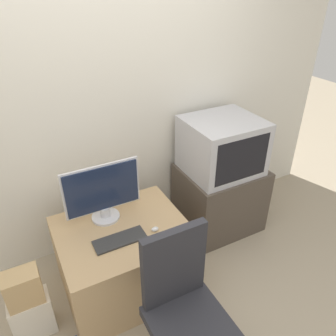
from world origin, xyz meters
TOP-DOWN VIEW (x-y plane):
  - wall_back at (0.00, 1.32)m, footprint 4.40×0.05m
  - desk at (-0.17, 0.70)m, footprint 0.91×0.76m
  - side_stand at (0.88, 0.97)m, footprint 0.71×0.60m
  - main_monitor at (-0.23, 0.87)m, footprint 0.55×0.20m
  - keyboard at (-0.22, 0.59)m, footprint 0.35×0.14m
  - mouse at (0.03, 0.57)m, footprint 0.05×0.04m
  - crt_tv at (0.86, 0.97)m, footprint 0.61×0.55m
  - office_chair at (-0.08, -0.02)m, footprint 0.51×0.51m
  - cardboard_box_lower at (-0.87, 0.61)m, footprint 0.26×0.16m
  - cardboard_box_upper at (-0.87, 0.61)m, footprint 0.22×0.15m

SIDE VIEW (x-z plane):
  - cardboard_box_lower at x=-0.87m, z-range 0.00..0.32m
  - desk at x=-0.17m, z-range 0.00..0.56m
  - side_stand at x=0.88m, z-range 0.00..0.62m
  - office_chair at x=-0.08m, z-range -0.07..0.91m
  - cardboard_box_upper at x=-0.87m, z-range 0.32..0.55m
  - keyboard at x=-0.22m, z-range 0.56..0.58m
  - mouse at x=0.03m, z-range 0.56..0.60m
  - main_monitor at x=-0.23m, z-range 0.57..1.01m
  - crt_tv at x=0.86m, z-range 0.62..1.09m
  - wall_back at x=0.00m, z-range 0.00..2.60m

